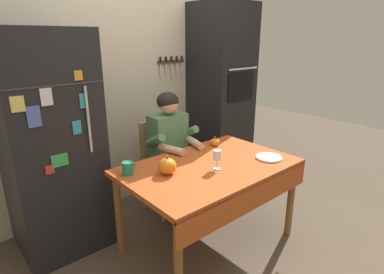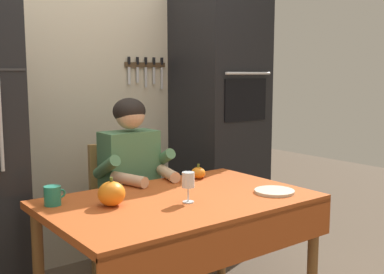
{
  "view_description": "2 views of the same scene",
  "coord_description": "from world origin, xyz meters",
  "px_view_note": "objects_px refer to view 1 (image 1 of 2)",
  "views": [
    {
      "loc": [
        -1.63,
        -1.57,
        1.73
      ],
      "look_at": [
        -0.1,
        0.2,
        0.98
      ],
      "focal_mm": 29.04,
      "sensor_mm": 36.0,
      "label": 1
    },
    {
      "loc": [
        -1.42,
        -1.87,
        1.4
      ],
      "look_at": [
        0.12,
        0.14,
        1.05
      ],
      "focal_mm": 43.8,
      "sensor_mm": 36.0,
      "label": 2
    }
  ],
  "objects_px": {
    "dining_table": "(211,175)",
    "pumpkin_large": "(167,166)",
    "wine_glass": "(217,156)",
    "serving_tray": "(269,158)",
    "refrigerator": "(51,145)",
    "chair_behind_person": "(162,161)",
    "seated_person": "(172,145)",
    "coffee_mug": "(128,168)",
    "wall_oven": "(221,96)",
    "pumpkin_medium": "(215,142)"
  },
  "relations": [
    {
      "from": "refrigerator",
      "to": "seated_person",
      "type": "distance_m",
      "value": 1.07
    },
    {
      "from": "refrigerator",
      "to": "wine_glass",
      "type": "height_order",
      "value": "refrigerator"
    },
    {
      "from": "chair_behind_person",
      "to": "pumpkin_large",
      "type": "bearing_deg",
      "value": -121.88
    },
    {
      "from": "refrigerator",
      "to": "coffee_mug",
      "type": "relative_size",
      "value": 16.15
    },
    {
      "from": "pumpkin_large",
      "to": "chair_behind_person",
      "type": "bearing_deg",
      "value": 58.12
    },
    {
      "from": "dining_table",
      "to": "serving_tray",
      "type": "xyz_separation_m",
      "value": [
        0.48,
        -0.21,
        0.09
      ]
    },
    {
      "from": "dining_table",
      "to": "pumpkin_large",
      "type": "bearing_deg",
      "value": 163.32
    },
    {
      "from": "refrigerator",
      "to": "wine_glass",
      "type": "relative_size",
      "value": 11.3
    },
    {
      "from": "seated_person",
      "to": "coffee_mug",
      "type": "bearing_deg",
      "value": -154.99
    },
    {
      "from": "wall_oven",
      "to": "chair_behind_person",
      "type": "xyz_separation_m",
      "value": [
        -0.98,
        -0.13,
        -0.54
      ]
    },
    {
      "from": "chair_behind_person",
      "to": "pumpkin_medium",
      "type": "height_order",
      "value": "chair_behind_person"
    },
    {
      "from": "refrigerator",
      "to": "chair_behind_person",
      "type": "relative_size",
      "value": 1.94
    },
    {
      "from": "seated_person",
      "to": "pumpkin_large",
      "type": "height_order",
      "value": "seated_person"
    },
    {
      "from": "refrigerator",
      "to": "wine_glass",
      "type": "bearing_deg",
      "value": -45.81
    },
    {
      "from": "chair_behind_person",
      "to": "serving_tray",
      "type": "bearing_deg",
      "value": -67.47
    },
    {
      "from": "wall_oven",
      "to": "serving_tray",
      "type": "bearing_deg",
      "value": -116.58
    },
    {
      "from": "refrigerator",
      "to": "serving_tray",
      "type": "distance_m",
      "value": 1.81
    },
    {
      "from": "pumpkin_large",
      "to": "refrigerator",
      "type": "bearing_deg",
      "value": 127.3
    },
    {
      "from": "coffee_mug",
      "to": "pumpkin_large",
      "type": "xyz_separation_m",
      "value": [
        0.23,
        -0.19,
        0.01
      ]
    },
    {
      "from": "pumpkin_large",
      "to": "pumpkin_medium",
      "type": "relative_size",
      "value": 1.54
    },
    {
      "from": "wine_glass",
      "to": "serving_tray",
      "type": "relative_size",
      "value": 0.71
    },
    {
      "from": "seated_person",
      "to": "wall_oven",
      "type": "bearing_deg",
      "value": 17.97
    },
    {
      "from": "pumpkin_medium",
      "to": "wine_glass",
      "type": "bearing_deg",
      "value": -133.43
    },
    {
      "from": "seated_person",
      "to": "pumpkin_large",
      "type": "xyz_separation_m",
      "value": [
        -0.43,
        -0.5,
        0.07
      ]
    },
    {
      "from": "coffee_mug",
      "to": "pumpkin_medium",
      "type": "bearing_deg",
      "value": 1.67
    },
    {
      "from": "refrigerator",
      "to": "wall_oven",
      "type": "distance_m",
      "value": 2.01
    },
    {
      "from": "wine_glass",
      "to": "serving_tray",
      "type": "distance_m",
      "value": 0.53
    },
    {
      "from": "seated_person",
      "to": "wine_glass",
      "type": "height_order",
      "value": "seated_person"
    },
    {
      "from": "pumpkin_large",
      "to": "serving_tray",
      "type": "height_order",
      "value": "pumpkin_large"
    },
    {
      "from": "chair_behind_person",
      "to": "pumpkin_large",
      "type": "distance_m",
      "value": 0.86
    },
    {
      "from": "dining_table",
      "to": "pumpkin_large",
      "type": "distance_m",
      "value": 0.4
    },
    {
      "from": "pumpkin_large",
      "to": "seated_person",
      "type": "bearing_deg",
      "value": 49.35
    },
    {
      "from": "wine_glass",
      "to": "serving_tray",
      "type": "xyz_separation_m",
      "value": [
        0.5,
        -0.13,
        -0.1
      ]
    },
    {
      "from": "wine_glass",
      "to": "dining_table",
      "type": "bearing_deg",
      "value": 77.68
    },
    {
      "from": "chair_behind_person",
      "to": "coffee_mug",
      "type": "distance_m",
      "value": 0.87
    },
    {
      "from": "refrigerator",
      "to": "seated_person",
      "type": "bearing_deg",
      "value": -15.36
    },
    {
      "from": "coffee_mug",
      "to": "wall_oven",
      "type": "bearing_deg",
      "value": 20.87
    },
    {
      "from": "pumpkin_large",
      "to": "dining_table",
      "type": "bearing_deg",
      "value": -16.68
    },
    {
      "from": "seated_person",
      "to": "wine_glass",
      "type": "xyz_separation_m",
      "value": [
        -0.08,
        -0.68,
        0.11
      ]
    },
    {
      "from": "seated_person",
      "to": "coffee_mug",
      "type": "xyz_separation_m",
      "value": [
        -0.66,
        -0.31,
        0.05
      ]
    },
    {
      "from": "coffee_mug",
      "to": "wine_glass",
      "type": "bearing_deg",
      "value": -33.16
    },
    {
      "from": "wall_oven",
      "to": "wine_glass",
      "type": "relative_size",
      "value": 13.19
    },
    {
      "from": "coffee_mug",
      "to": "pumpkin_medium",
      "type": "xyz_separation_m",
      "value": [
        0.95,
        0.03,
        -0.01
      ]
    },
    {
      "from": "dining_table",
      "to": "serving_tray",
      "type": "bearing_deg",
      "value": -23.59
    },
    {
      "from": "seated_person",
      "to": "coffee_mug",
      "type": "distance_m",
      "value": 0.73
    },
    {
      "from": "seated_person",
      "to": "coffee_mug",
      "type": "relative_size",
      "value": 11.17
    },
    {
      "from": "refrigerator",
      "to": "seated_person",
      "type": "xyz_separation_m",
      "value": [
        1.02,
        -0.28,
        -0.16
      ]
    },
    {
      "from": "coffee_mug",
      "to": "pumpkin_medium",
      "type": "relative_size",
      "value": 1.17
    },
    {
      "from": "dining_table",
      "to": "wine_glass",
      "type": "distance_m",
      "value": 0.21
    },
    {
      "from": "wine_glass",
      "to": "pumpkin_medium",
      "type": "relative_size",
      "value": 1.67
    }
  ]
}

